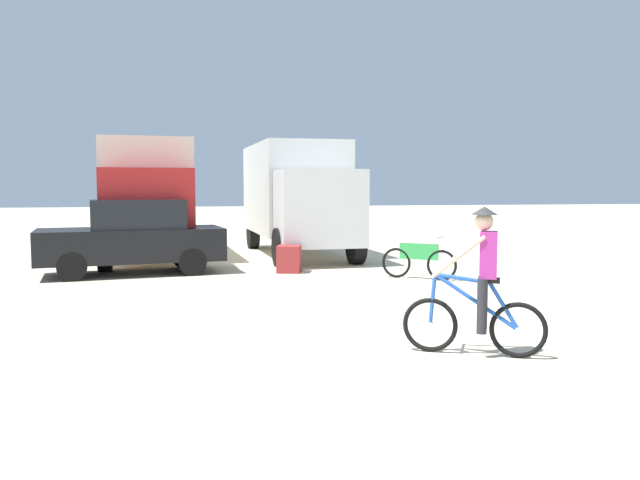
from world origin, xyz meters
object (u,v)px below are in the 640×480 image
object	(u,v)px
box_truck_cream_rv	(147,193)
bicycle_spare	(419,261)
sedan_parked	(133,237)
cyclist_orange_shirt	(479,287)
box_truck_white_box	(297,193)
supply_crate	(289,259)

from	to	relation	value
box_truck_cream_rv	bicycle_spare	world-z (taller)	box_truck_cream_rv
sedan_parked	cyclist_orange_shirt	distance (m)	9.66
box_truck_white_box	bicycle_spare	bearing A→B (deg)	-71.68
box_truck_cream_rv	supply_crate	distance (m)	5.38
box_truck_white_box	supply_crate	world-z (taller)	box_truck_white_box
cyclist_orange_shirt	supply_crate	bearing A→B (deg)	98.51
supply_crate	sedan_parked	bearing A→B (deg)	173.16
cyclist_orange_shirt	supply_crate	size ratio (longest dim) A/B	2.82
box_truck_cream_rv	supply_crate	bearing A→B (deg)	-46.46
box_truck_cream_rv	supply_crate	world-z (taller)	box_truck_cream_rv
box_truck_cream_rv	cyclist_orange_shirt	world-z (taller)	box_truck_cream_rv
box_truck_white_box	bicycle_spare	distance (m)	6.10
box_truck_white_box	supply_crate	xyz separation A→B (m)	(-0.82, -3.93, -1.55)
box_truck_cream_rv	cyclist_orange_shirt	bearing A→B (deg)	-67.90
supply_crate	box_truck_cream_rv	bearing A→B (deg)	133.54
box_truck_white_box	supply_crate	size ratio (longest dim) A/B	10.65
box_truck_cream_rv	sedan_parked	world-z (taller)	box_truck_cream_rv
box_truck_white_box	cyclist_orange_shirt	size ratio (longest dim) A/B	3.77
box_truck_cream_rv	cyclist_orange_shirt	xyz separation A→B (m)	(4.73, -11.66, -1.03)
bicycle_spare	sedan_parked	bearing A→B (deg)	161.44
box_truck_white_box	cyclist_orange_shirt	xyz separation A→B (m)	(0.37, -11.86, -1.03)
box_truck_cream_rv	bicycle_spare	bearing A→B (deg)	-41.05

